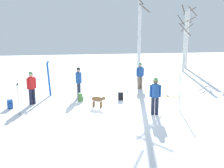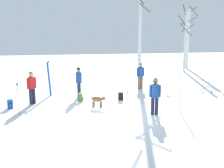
{
  "view_description": "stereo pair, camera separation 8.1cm",
  "coord_description": "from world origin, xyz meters",
  "px_view_note": "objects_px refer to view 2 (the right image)",
  "views": [
    {
      "loc": [
        -1.82,
        -11.2,
        3.79
      ],
      "look_at": [
        0.5,
        2.04,
        1.0
      ],
      "focal_mm": 41.83,
      "sensor_mm": 36.0,
      "label": 1
    },
    {
      "loc": [
        -1.74,
        -11.21,
        3.79
      ],
      "look_at": [
        0.5,
        2.04,
        1.0
      ],
      "focal_mm": 41.83,
      "sensor_mm": 36.0,
      "label": 2
    }
  ],
  "objects_px": {
    "person_3": "(32,86)",
    "birch_tree_3": "(185,40)",
    "backpack_0": "(121,96)",
    "ski_pair_lying_0": "(167,96)",
    "ski_poles_0": "(18,98)",
    "ski_pair_planted_0": "(49,78)",
    "person_1": "(155,94)",
    "backpack_2": "(10,104)",
    "birch_tree_4": "(188,36)",
    "person_2": "(140,74)",
    "water_bottle_0": "(127,91)",
    "dog": "(98,100)",
    "birch_tree_2": "(140,26)",
    "person_0": "(79,80)",
    "backpack_1": "(81,97)",
    "ski_pair_planted_1": "(180,92)"
  },
  "relations": [
    {
      "from": "backpack_1",
      "to": "birch_tree_4",
      "type": "xyz_separation_m",
      "value": [
        11.19,
        10.79,
        2.94
      ]
    },
    {
      "from": "person_2",
      "to": "person_3",
      "type": "distance_m",
      "value": 7.01
    },
    {
      "from": "birch_tree_3",
      "to": "backpack_2",
      "type": "bearing_deg",
      "value": -144.47
    },
    {
      "from": "dog",
      "to": "ski_poles_0",
      "type": "height_order",
      "value": "ski_poles_0"
    },
    {
      "from": "ski_poles_0",
      "to": "water_bottle_0",
      "type": "relative_size",
      "value": 6.9
    },
    {
      "from": "birch_tree_4",
      "to": "birch_tree_2",
      "type": "bearing_deg",
      "value": -142.32
    },
    {
      "from": "person_2",
      "to": "birch_tree_4",
      "type": "height_order",
      "value": "birch_tree_4"
    },
    {
      "from": "birch_tree_3",
      "to": "birch_tree_4",
      "type": "height_order",
      "value": "birch_tree_4"
    },
    {
      "from": "birch_tree_4",
      "to": "ski_poles_0",
      "type": "bearing_deg",
      "value": -137.85
    },
    {
      "from": "backpack_1",
      "to": "backpack_0",
      "type": "bearing_deg",
      "value": -3.37
    },
    {
      "from": "birch_tree_3",
      "to": "birch_tree_2",
      "type": "bearing_deg",
      "value": -149.92
    },
    {
      "from": "person_2",
      "to": "dog",
      "type": "distance_m",
      "value": 4.94
    },
    {
      "from": "person_1",
      "to": "backpack_2",
      "type": "relative_size",
      "value": 3.9
    },
    {
      "from": "person_2",
      "to": "person_3",
      "type": "height_order",
      "value": "same"
    },
    {
      "from": "ski_pair_lying_0",
      "to": "birch_tree_4",
      "type": "relative_size",
      "value": 0.27
    },
    {
      "from": "birch_tree_3",
      "to": "water_bottle_0",
      "type": "bearing_deg",
      "value": -133.45
    },
    {
      "from": "ski_poles_0",
      "to": "birch_tree_3",
      "type": "height_order",
      "value": "birch_tree_3"
    },
    {
      "from": "person_0",
      "to": "ski_pair_planted_1",
      "type": "height_order",
      "value": "ski_pair_planted_1"
    },
    {
      "from": "person_2",
      "to": "birch_tree_2",
      "type": "distance_m",
      "value": 4.78
    },
    {
      "from": "dog",
      "to": "ski_pair_lying_0",
      "type": "bearing_deg",
      "value": 19.36
    },
    {
      "from": "person_3",
      "to": "birch_tree_3",
      "type": "xyz_separation_m",
      "value": [
        12.54,
        9.06,
        1.91
      ]
    },
    {
      "from": "ski_pair_planted_0",
      "to": "birch_tree_3",
      "type": "bearing_deg",
      "value": 31.77
    },
    {
      "from": "ski_pair_planted_0",
      "to": "birch_tree_3",
      "type": "distance_m",
      "value": 13.98
    },
    {
      "from": "person_0",
      "to": "person_3",
      "type": "distance_m",
      "value": 2.71
    },
    {
      "from": "ski_pair_lying_0",
      "to": "backpack_2",
      "type": "height_order",
      "value": "backpack_2"
    },
    {
      "from": "person_1",
      "to": "backpack_0",
      "type": "bearing_deg",
      "value": 110.1
    },
    {
      "from": "person_1",
      "to": "ski_pair_planted_1",
      "type": "distance_m",
      "value": 1.45
    },
    {
      "from": "person_2",
      "to": "ski_pair_planted_0",
      "type": "bearing_deg",
      "value": -171.95
    },
    {
      "from": "person_3",
      "to": "birch_tree_3",
      "type": "distance_m",
      "value": 15.59
    },
    {
      "from": "ski_pair_lying_0",
      "to": "backpack_2",
      "type": "distance_m",
      "value": 8.56
    },
    {
      "from": "person_3",
      "to": "birch_tree_2",
      "type": "xyz_separation_m",
      "value": [
        7.4,
        6.08,
        3.13
      ]
    },
    {
      "from": "water_bottle_0",
      "to": "ski_pair_lying_0",
      "type": "bearing_deg",
      "value": -29.29
    },
    {
      "from": "water_bottle_0",
      "to": "person_2",
      "type": "bearing_deg",
      "value": 43.43
    },
    {
      "from": "ski_pair_lying_0",
      "to": "birch_tree_3",
      "type": "height_order",
      "value": "birch_tree_3"
    },
    {
      "from": "ski_pair_lying_0",
      "to": "ski_poles_0",
      "type": "relative_size",
      "value": 1.15
    },
    {
      "from": "person_3",
      "to": "backpack_0",
      "type": "relative_size",
      "value": 3.9
    },
    {
      "from": "water_bottle_0",
      "to": "backpack_0",
      "type": "bearing_deg",
      "value": -115.51
    },
    {
      "from": "backpack_0",
      "to": "backpack_2",
      "type": "distance_m",
      "value": 5.72
    },
    {
      "from": "backpack_0",
      "to": "ski_pair_lying_0",
      "type": "bearing_deg",
      "value": 6.71
    },
    {
      "from": "backpack_2",
      "to": "water_bottle_0",
      "type": "height_order",
      "value": "backpack_2"
    },
    {
      "from": "person_1",
      "to": "water_bottle_0",
      "type": "xyz_separation_m",
      "value": [
        -0.29,
        4.26,
        -0.88
      ]
    },
    {
      "from": "birch_tree_2",
      "to": "ski_pair_lying_0",
      "type": "bearing_deg",
      "value": -88.93
    },
    {
      "from": "ski_poles_0",
      "to": "birch_tree_4",
      "type": "xyz_separation_m",
      "value": [
        14.05,
        12.72,
        2.37
      ]
    },
    {
      "from": "person_2",
      "to": "ski_pair_lying_0",
      "type": "xyz_separation_m",
      "value": [
        0.99,
        -2.23,
        -0.97
      ]
    },
    {
      "from": "ski_pair_planted_0",
      "to": "birch_tree_2",
      "type": "bearing_deg",
      "value": 33.03
    },
    {
      "from": "person_1",
      "to": "birch_tree_4",
      "type": "xyz_separation_m",
      "value": [
        7.99,
        13.67,
        2.18
      ]
    },
    {
      "from": "backpack_2",
      "to": "water_bottle_0",
      "type": "xyz_separation_m",
      "value": [
        6.4,
        2.13,
        -0.11
      ]
    },
    {
      "from": "backpack_0",
      "to": "backpack_2",
      "type": "relative_size",
      "value": 1.0
    },
    {
      "from": "person_3",
      "to": "birch_tree_3",
      "type": "bearing_deg",
      "value": 35.84
    },
    {
      "from": "backpack_0",
      "to": "backpack_1",
      "type": "bearing_deg",
      "value": 176.63
    }
  ]
}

